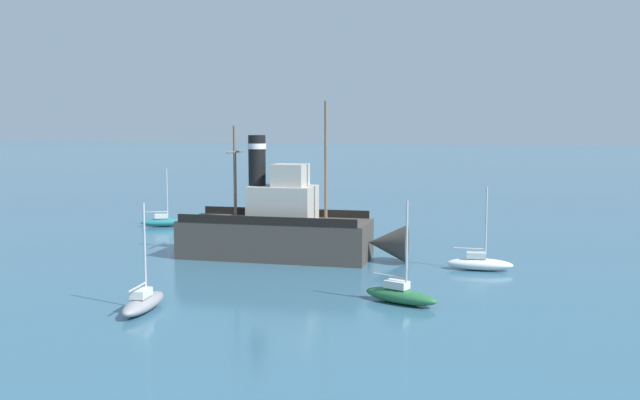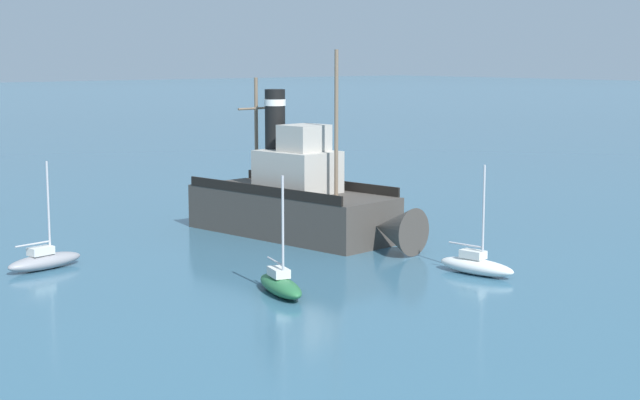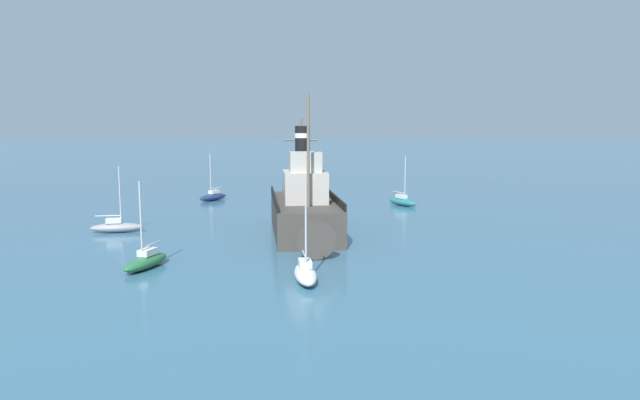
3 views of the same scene
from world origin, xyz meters
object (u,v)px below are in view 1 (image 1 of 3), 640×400
Objects in this scene: old_tugboat at (285,229)px; sailboat_white at (480,263)px; sailboat_teal at (164,221)px; sailboat_grey at (143,302)px; sailboat_green at (400,294)px.

sailboat_white is at bearing 91.69° from old_tugboat.
sailboat_grey is (23.09, 13.97, 0.00)m from sailboat_teal.
sailboat_teal is 28.53m from sailboat_white.
sailboat_white is (-0.36, 12.16, -1.40)m from old_tugboat.
sailboat_white is 19.43m from sailboat_grey.
old_tugboat is at bearing -131.81° from sailboat_green.
sailboat_teal is 26.99m from sailboat_grey.
sailboat_white and sailboat_grey have the same top height.
sailboat_teal is at bearing -121.47° from old_tugboat.
sailboat_green is 1.00× the size of sailboat_white.
sailboat_grey is (5.36, -10.58, 0.00)m from sailboat_green.
sailboat_green is 1.00× the size of sailboat_teal.
sailboat_green and sailboat_grey have the same top height.
sailboat_green and sailboat_teal have the same top height.
old_tugboat is 12.25m from sailboat_white.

